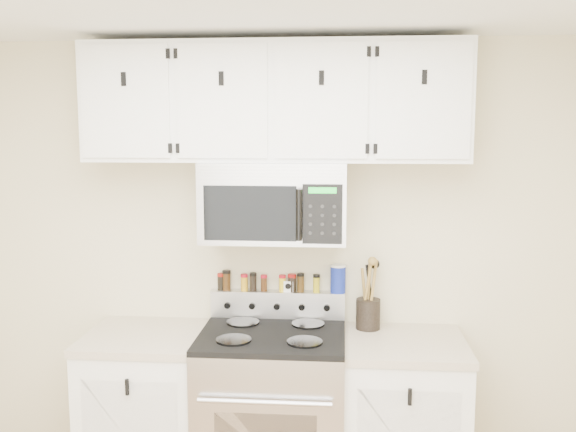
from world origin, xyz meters
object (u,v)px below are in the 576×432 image
(microwave, at_px, (275,201))
(utensil_crock, at_px, (368,311))
(range, at_px, (273,416))
(salt_canister, at_px, (338,279))

(microwave, bearing_deg, utensil_crock, 8.46)
(microwave, xyz_separation_m, utensil_crock, (0.51, 0.08, -0.61))
(range, height_order, salt_canister, salt_canister)
(range, bearing_deg, salt_canister, 39.70)
(microwave, bearing_deg, range, -90.23)
(utensil_crock, bearing_deg, range, -158.28)
(microwave, relative_size, utensil_crock, 1.96)
(range, distance_m, salt_canister, 0.82)
(range, height_order, microwave, microwave)
(utensil_crock, relative_size, salt_canister, 2.44)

